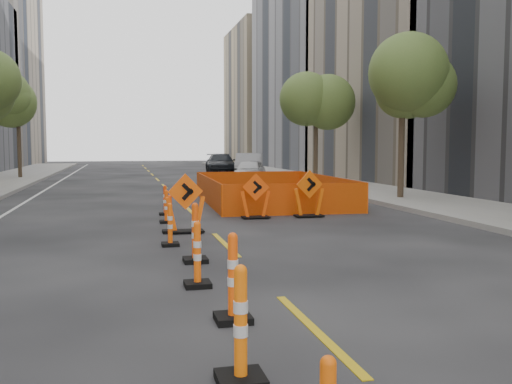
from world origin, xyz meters
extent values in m
plane|color=black|center=(0.00, 0.00, 0.00)|extent=(140.00, 140.00, 0.00)
cube|color=gray|center=(9.00, 12.00, 0.07)|extent=(4.00, 90.00, 0.15)
cube|color=gray|center=(17.00, 23.80, 7.00)|extent=(12.00, 16.00, 14.00)
cube|color=gray|center=(17.00, 40.20, 10.00)|extent=(12.00, 18.00, 20.00)
cube|color=tan|center=(17.00, 58.60, 8.00)|extent=(12.00, 14.00, 16.00)
cylinder|color=#382B1E|center=(-8.40, 30.00, 1.57)|extent=(0.24, 0.24, 3.15)
sphere|color=#4D6E2F|center=(-8.40, 30.00, 4.55)|extent=(2.80, 2.80, 2.80)
cylinder|color=#382B1E|center=(8.40, 12.00, 1.57)|extent=(0.24, 0.24, 3.15)
sphere|color=#4D6E2F|center=(8.40, 12.00, 4.55)|extent=(2.80, 2.80, 2.80)
cylinder|color=#382B1E|center=(8.40, 22.00, 1.57)|extent=(0.24, 0.24, 3.15)
sphere|color=#4D6E2F|center=(8.40, 22.00, 4.55)|extent=(2.80, 2.80, 2.80)
imported|color=silver|center=(4.99, 23.66, 0.68)|extent=(2.91, 4.28, 1.35)
imported|color=gray|center=(6.08, 28.71, 0.81)|extent=(2.87, 5.19, 1.62)
imported|color=black|center=(5.15, 34.38, 0.76)|extent=(2.56, 5.37, 1.51)
camera|label=1|loc=(-2.21, -8.26, 2.20)|focal=40.00mm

